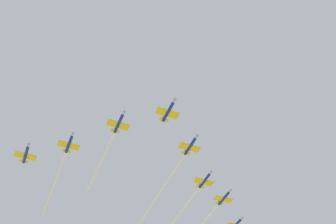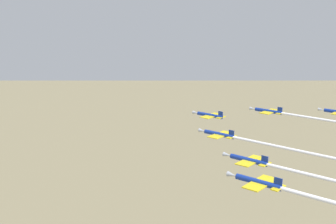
{
  "view_description": "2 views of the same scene",
  "coord_description": "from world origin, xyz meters",
  "views": [
    {
      "loc": [
        -39.93,
        -117.35,
        2.27
      ],
      "look_at": [
        18.67,
        -18.5,
        120.8
      ],
      "focal_mm": 48.39,
      "sensor_mm": 36.0,
      "label": 1
    },
    {
      "loc": [
        146.74,
        43.71,
        154.5
      ],
      "look_at": [
        26.59,
        -29.89,
        122.11
      ],
      "focal_mm": 47.24,
      "sensor_mm": 36.0,
      "label": 2
    }
  ],
  "objects": [
    {
      "name": "jet_port_inner",
      "position": [
        38.34,
        12.3,
        119.97
      ],
      "size": [
        14.04,
        66.58,
        2.53
      ],
      "rotation": [
        0.0,
        0.0,
        2.99
      ],
      "color": "navy"
    },
    {
      "name": "jet_lead",
      "position": [
        18.64,
        -18.75,
        120.81
      ],
      "size": [
        9.03,
        12.2,
        2.53
      ],
      "rotation": [
        0.0,
        0.0,
        2.99
      ],
      "color": "navy"
    },
    {
      "name": "jet_starboard_outer",
      "position": [
        -3.04,
        33.82,
        121.45
      ],
      "size": [
        12.91,
        59.27,
        2.53
      ],
      "rotation": [
        0.0,
        0.0,
        2.99
      ],
      "color": "navy"
    },
    {
      "name": "jet_starboard_inner",
      "position": [
        8.24,
        10.41,
        121.65
      ],
      "size": [
        11.79,
        51.99,
        2.53
      ],
      "rotation": [
        0.0,
        0.0,
        2.99
      ],
      "color": "navy"
    },
    {
      "name": "jet_port_outer",
      "position": [
        55.66,
        27.99,
        120.17
      ],
      "size": [
        14.02,
        66.42,
        2.53
      ],
      "rotation": [
        0.0,
        0.0,
        2.99
      ],
      "color": "navy"
    },
    {
      "name": "jet_port_trail",
      "position": [
        -18.56,
        29.8,
        119.67
      ],
      "size": [
        9.03,
        12.2,
        2.53
      ],
      "rotation": [
        0.0,
        0.0,
        2.99
      ],
      "color": "navy"
    },
    {
      "name": "jet_center_rear",
      "position": [
        70.99,
        30.77,
        121.95
      ],
      "size": [
        12.1,
        54.04,
        2.53
      ],
      "rotation": [
        0.0,
        0.0,
        2.99
      ],
      "color": "navy"
    }
  ]
}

